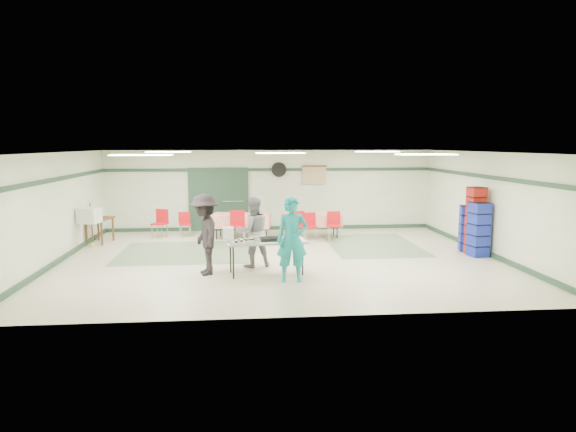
{
  "coord_description": "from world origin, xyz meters",
  "views": [
    {
      "loc": [
        -0.98,
        -12.8,
        2.9
      ],
      "look_at": [
        0.17,
        -0.3,
        1.14
      ],
      "focal_mm": 32.0,
      "sensor_mm": 36.0,
      "label": 1
    }
  ],
  "objects": [
    {
      "name": "baseboard_left",
      "position": [
        -5.47,
        0.0,
        0.06
      ],
      "size": [
        0.06,
        9.0,
        0.12
      ],
      "primitive_type": "cube",
      "rotation": [
        0.0,
        0.0,
        1.57
      ],
      "color": "#213D2B",
      "rests_on": "floor"
    },
    {
      "name": "printer_table",
      "position": [
        -5.15,
        2.58,
        0.64
      ],
      "size": [
        0.75,
        1.0,
        0.74
      ],
      "rotation": [
        0.0,
        0.0,
        -0.2
      ],
      "color": "brown",
      "rests_on": "floor"
    },
    {
      "name": "chair_c",
      "position": [
        1.82,
        2.41,
        0.53
      ],
      "size": [
        0.43,
        0.43,
        0.87
      ],
      "rotation": [
        0.0,
        0.0,
        -0.07
      ],
      "color": "red",
      "rests_on": "floor"
    },
    {
      "name": "trim_back",
      "position": [
        0.0,
        4.47,
        2.05
      ],
      "size": [
        11.0,
        0.06,
        0.1
      ],
      "primitive_type": "cube",
      "color": "#213D2B",
      "rests_on": "wall_back"
    },
    {
      "name": "scroll_banner",
      "position": [
        1.5,
        4.44,
        1.85
      ],
      "size": [
        0.8,
        0.02,
        0.6
      ],
      "primitive_type": "cube",
      "color": "tan",
      "rests_on": "wall_back"
    },
    {
      "name": "wall_left",
      "position": [
        -5.5,
        0.0,
        1.35
      ],
      "size": [
        0.0,
        9.0,
        9.0
      ],
      "primitive_type": "plane",
      "rotation": [
        1.57,
        0.0,
        1.57
      ],
      "color": "silver",
      "rests_on": "floor"
    },
    {
      "name": "floor",
      "position": [
        0.0,
        0.0,
        0.0
      ],
      "size": [
        11.0,
        11.0,
        0.0
      ],
      "primitive_type": "plane",
      "color": "beige",
      "rests_on": "ground"
    },
    {
      "name": "crate_stack_blue_b",
      "position": [
        5.15,
        0.49,
        0.62
      ],
      "size": [
        0.47,
        0.47,
        1.25
      ],
      "primitive_type": "cube",
      "rotation": [
        0.0,
        0.0,
        -0.24
      ],
      "color": "navy",
      "rests_on": "floor"
    },
    {
      "name": "office_printer",
      "position": [
        -5.15,
        1.6,
        0.95
      ],
      "size": [
        0.63,
        0.58,
        0.42
      ],
      "primitive_type": "cube",
      "rotation": [
        0.0,
        0.0,
        -0.25
      ],
      "color": "silver",
      "rests_on": "printer_table"
    },
    {
      "name": "chair_loose_b",
      "position": [
        -3.48,
        3.25,
        0.55
      ],
      "size": [
        0.54,
        0.54,
        0.9
      ],
      "rotation": [
        0.0,
        0.0,
        -0.36
      ],
      "color": "red",
      "rests_on": "floor"
    },
    {
      "name": "sheet_tray_right",
      "position": [
        0.05,
        -1.59,
        0.77
      ],
      "size": [
        0.59,
        0.48,
        0.02
      ],
      "primitive_type": "cube",
      "rotation": [
        0.0,
        0.0,
        0.12
      ],
      "color": "silver",
      "rests_on": "serving_table"
    },
    {
      "name": "chair_b",
      "position": [
        0.73,
        2.41,
        0.54
      ],
      "size": [
        0.43,
        0.43,
        0.89
      ],
      "rotation": [
        0.0,
        0.0,
        0.03
      ],
      "color": "red",
      "rests_on": "floor"
    },
    {
      "name": "chair_loose_a",
      "position": [
        -2.76,
        3.45,
        0.47
      ],
      "size": [
        0.44,
        0.44,
        0.78
      ],
      "rotation": [
        0.0,
        0.0,
        0.25
      ],
      "color": "red",
      "rests_on": "floor"
    },
    {
      "name": "wall_right",
      "position": [
        5.5,
        0.0,
        1.35
      ],
      "size": [
        0.0,
        9.0,
        9.0
      ],
      "primitive_type": "plane",
      "rotation": [
        1.57,
        0.0,
        -1.57
      ],
      "color": "silver",
      "rests_on": "floor"
    },
    {
      "name": "volunteer_teal",
      "position": [
        0.08,
        -2.2,
        0.9
      ],
      "size": [
        0.67,
        0.46,
        1.81
      ],
      "primitive_type": "imported",
      "rotation": [
        0.0,
        0.0,
        -0.04
      ],
      "color": "teal",
      "rests_on": "floor"
    },
    {
      "name": "trim_left",
      "position": [
        -5.47,
        0.0,
        2.05
      ],
      "size": [
        0.06,
        9.0,
        0.1
      ],
      "primitive_type": "cube",
      "rotation": [
        0.0,
        0.0,
        1.57
      ],
      "color": "#213D2B",
      "rests_on": "wall_back"
    },
    {
      "name": "dining_table_a",
      "position": [
        1.23,
        2.97,
        0.57
      ],
      "size": [
        1.8,
        0.8,
        0.77
      ],
      "rotation": [
        0.0,
        0.0,
        0.0
      ],
      "color": "red",
      "rests_on": "floor"
    },
    {
      "name": "crate_stack_red",
      "position": [
        5.15,
        0.01,
        0.9
      ],
      "size": [
        0.43,
        0.43,
        1.79
      ],
      "primitive_type": "cube",
      "rotation": [
        0.0,
        0.0,
        0.09
      ],
      "color": "maroon",
      "rests_on": "floor"
    },
    {
      "name": "baseboard_back",
      "position": [
        0.0,
        4.47,
        0.06
      ],
      "size": [
        11.0,
        0.06,
        0.12
      ],
      "primitive_type": "cube",
      "color": "#213D2B",
      "rests_on": "floor"
    },
    {
      "name": "double_door_right",
      "position": [
        -1.25,
        4.44,
        1.05
      ],
      "size": [
        0.9,
        0.06,
        2.1
      ],
      "primitive_type": "cube",
      "color": "gray",
      "rests_on": "floor"
    },
    {
      "name": "green_patch_b",
      "position": [
        2.8,
        1.5,
        0.0
      ],
      "size": [
        2.5,
        3.5,
        0.01
      ],
      "primitive_type": "cube",
      "color": "gray",
      "rests_on": "floor"
    },
    {
      "name": "volunteer_grey",
      "position": [
        -0.71,
        -0.79,
        0.84
      ],
      "size": [
        0.96,
        0.83,
        1.69
      ],
      "primitive_type": "imported",
      "rotation": [
        0.0,
        0.0,
        3.4
      ],
      "color": "gray",
      "rests_on": "floor"
    },
    {
      "name": "green_patch_a",
      "position": [
        -2.5,
        1.0,
        0.0
      ],
      "size": [
        3.5,
        3.0,
        0.01
      ],
      "primitive_type": "cube",
      "color": "gray",
      "rests_on": "floor"
    },
    {
      "name": "ceiling",
      "position": [
        0.0,
        0.0,
        2.7
      ],
      "size": [
        11.0,
        11.0,
        0.0
      ],
      "primitive_type": "plane",
      "rotation": [
        3.14,
        0.0,
        0.0
      ],
      "color": "white",
      "rests_on": "wall_back"
    },
    {
      "name": "foam_box_stack",
      "position": [
        -1.28,
        -1.5,
        0.92
      ],
      "size": [
        0.25,
        0.23,
        0.31
      ],
      "primitive_type": "cube",
      "rotation": [
        0.0,
        0.0,
        0.12
      ],
      "color": "white",
      "rests_on": "serving_table"
    },
    {
      "name": "serving_table",
      "position": [
        -0.43,
        -1.53,
        0.71
      ],
      "size": [
        1.86,
        0.94,
        0.76
      ],
      "rotation": [
        0.0,
        0.0,
        0.12
      ],
      "color": "#AAAAA5",
      "rests_on": "floor"
    },
    {
      "name": "chair_d",
      "position": [
        -1.09,
        2.41,
        0.57
      ],
      "size": [
        0.47,
        0.47,
        0.93
      ],
      "rotation": [
        0.0,
        0.0,
        0.08
      ],
      "color": "red",
      "rests_on": "floor"
    },
    {
      "name": "crate_stack_blue_a",
      "position": [
        5.15,
        -0.2,
        0.71
      ],
      "size": [
        0.5,
        0.5,
        1.42
      ],
      "primitive_type": "cube",
      "rotation": [
        0.0,
        0.0,
        0.17
      ],
      "color": "navy",
      "rests_on": "floor"
    },
    {
      "name": "double_door_left",
      "position": [
        -2.2,
        4.44,
        1.05
      ],
      "size": [
        0.9,
        0.06,
        2.1
      ],
      "primitive_type": "cube",
      "color": "gray",
      "rests_on": "floor"
    },
    {
      "name": "sheet_tray_left",
      "position": [
        -0.93,
        -1.7,
        0.77
      ],
      "size": [
        0.67,
        0.54,
        0.02
      ],
      "primitive_type": "cube",
      "rotation": [
        0.0,
        0.0,
        0.12
      ],
      "color": "silver",
      "rests_on": "serving_table"
    },
    {
      "name": "chair_a",
      "position": [
        1.08,
        2.4,
        0.51
      ],
      "size": [
        0.43,
        0.43,
        0.84
      ],
      "rotation": [
        0.0,
        0.0,
        0.12
      ],
      "color": "red",
      "rests_on": "floor"
    },
    {
      "name": "door_frame",
      "position": [
        -1.73,
        4.42,
        1.05
      ],
      "size": [
        2.0,
        0.03,
        2.15
      ],
      "primitive_type": "cube",
      "color": "#213D2B",
      "rests_on": "floor"
    },
    {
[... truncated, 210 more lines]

